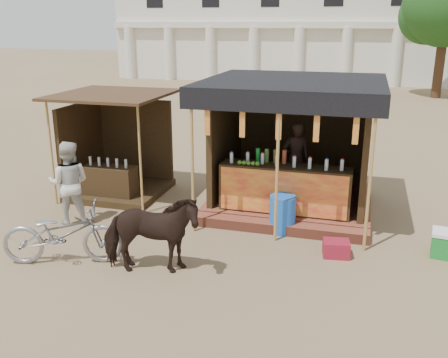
% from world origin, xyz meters
% --- Properties ---
extents(ground, '(120.00, 120.00, 0.00)m').
position_xyz_m(ground, '(0.00, 0.00, 0.00)').
color(ground, '#846B4C').
rests_on(ground, ground).
extents(main_stall, '(3.60, 3.61, 2.78)m').
position_xyz_m(main_stall, '(1.00, 3.36, 1.02)').
color(main_stall, brown).
rests_on(main_stall, ground).
extents(secondary_stall, '(2.40, 2.40, 2.38)m').
position_xyz_m(secondary_stall, '(-3.17, 3.24, 0.85)').
color(secondary_stall, '#362513').
rests_on(secondary_stall, ground).
extents(cow, '(1.72, 1.10, 1.34)m').
position_xyz_m(cow, '(-0.69, -0.23, 0.67)').
color(cow, black).
rests_on(cow, ground).
extents(motorbike, '(2.11, 1.29, 1.05)m').
position_xyz_m(motorbike, '(-2.26, -0.29, 0.52)').
color(motorbike, gray).
rests_on(motorbike, ground).
extents(bystander, '(0.98, 0.87, 1.69)m').
position_xyz_m(bystander, '(-3.09, 1.28, 0.84)').
color(bystander, beige).
rests_on(bystander, ground).
extents(blue_barrel, '(0.54, 0.54, 0.73)m').
position_xyz_m(blue_barrel, '(1.06, 2.00, 0.36)').
color(blue_barrel, blue).
rests_on(blue_barrel, ground).
extents(red_crate, '(0.50, 0.42, 0.28)m').
position_xyz_m(red_crate, '(2.13, 1.21, 0.14)').
color(red_crate, maroon).
rests_on(red_crate, ground).
extents(background_building, '(26.00, 7.45, 8.18)m').
position_xyz_m(background_building, '(-2.00, 29.94, 3.98)').
color(background_building, silver).
rests_on(background_building, ground).
extents(tree, '(4.50, 4.40, 7.00)m').
position_xyz_m(tree, '(5.81, 22.14, 4.63)').
color(tree, '#382314').
rests_on(tree, ground).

